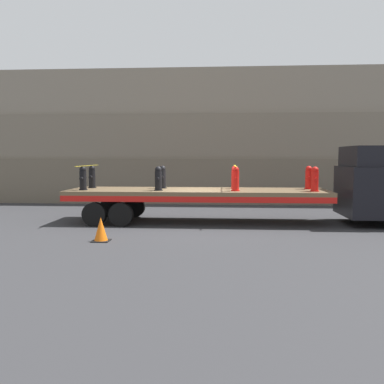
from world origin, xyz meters
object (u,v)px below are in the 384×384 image
object	(u,v)px
fire_hydrant_black_near_1	(158,179)
fire_hydrant_red_far_3	(309,178)
fire_hydrant_black_near_0	(83,178)
fire_hydrant_black_far_1	(163,177)
truck_cab	(381,185)
traffic_cone	(101,229)
fire_hydrant_red_near_3	(315,179)
fire_hydrant_black_far_0	(92,177)
fire_hydrant_red_far_2	(235,178)
flatbed_trailer	(182,195)
fire_hydrant_red_near_2	(236,179)

from	to	relation	value
fire_hydrant_black_near_1	fire_hydrant_red_far_3	distance (m)	5.57
fire_hydrant_black_near_0	fire_hydrant_black_near_1	xyz separation A→B (m)	(2.73, 0.00, 0.00)
fire_hydrant_black_near_0	fire_hydrant_black_far_1	world-z (taller)	same
truck_cab	fire_hydrant_red_far_3	world-z (taller)	truck_cab
fire_hydrant_red_far_3	traffic_cone	xyz separation A→B (m)	(-6.64, -4.25, -1.29)
truck_cab	fire_hydrant_red_near_3	distance (m)	2.48
traffic_cone	fire_hydrant_red_far_3	bearing A→B (deg)	32.61
truck_cab	fire_hydrant_black_far_1	bearing A→B (deg)	176.09
fire_hydrant_black_far_0	fire_hydrant_black_far_1	world-z (taller)	same
fire_hydrant_black_far_1	fire_hydrant_red_far_2	xyz separation A→B (m)	(2.73, 0.00, 0.00)
truck_cab	fire_hydrant_black_near_0	size ratio (longest dim) A/B	3.22
fire_hydrant_red_far_2	fire_hydrant_red_far_3	size ratio (longest dim) A/B	1.00
fire_hydrant_black_near_1	fire_hydrant_red_far_2	bearing A→B (deg)	21.50
fire_hydrant_red_far_3	traffic_cone	distance (m)	7.99
truck_cab	fire_hydrant_red_near_3	world-z (taller)	truck_cab
truck_cab	fire_hydrant_black_far_0	bearing A→B (deg)	177.10
fire_hydrant_black_near_0	fire_hydrant_red_near_3	bearing A→B (deg)	0.00
fire_hydrant_red_far_2	fire_hydrant_black_near_0	bearing A→B (deg)	-168.86
truck_cab	fire_hydrant_black_far_1	size ratio (longest dim) A/B	3.22
truck_cab	flatbed_trailer	distance (m)	7.08
fire_hydrant_black_far_0	fire_hydrant_red_far_2	bearing A→B (deg)	0.00
traffic_cone	flatbed_trailer	bearing A→B (deg)	61.91
flatbed_trailer	fire_hydrant_black_near_1	distance (m)	1.16
fire_hydrant_red_near_2	traffic_cone	bearing A→B (deg)	-140.94
fire_hydrant_black_far_1	fire_hydrant_red_far_2	bearing A→B (deg)	0.00
fire_hydrant_red_near_2	fire_hydrant_red_near_3	size ratio (longest dim) A/B	1.00
fire_hydrant_black_near_1	fire_hydrant_red_near_3	xyz separation A→B (m)	(5.46, 0.00, 0.00)
fire_hydrant_black_near_0	traffic_cone	world-z (taller)	fire_hydrant_black_near_0
flatbed_trailer	fire_hydrant_black_near_0	xyz separation A→B (m)	(-3.53, -0.54, 0.64)
fire_hydrant_red_near_3	traffic_cone	world-z (taller)	fire_hydrant_red_near_3
fire_hydrant_black_near_0	fire_hydrant_red_far_2	bearing A→B (deg)	11.14
traffic_cone	fire_hydrant_red_near_2	bearing A→B (deg)	39.06
fire_hydrant_red_far_3	fire_hydrant_red_near_2	bearing A→B (deg)	-158.50
fire_hydrant_black_near_0	fire_hydrant_red_near_2	world-z (taller)	same
fire_hydrant_red_far_3	truck_cab	bearing A→B (deg)	-12.58
fire_hydrant_red_near_2	traffic_cone	distance (m)	5.20
truck_cab	fire_hydrant_black_far_0	size ratio (longest dim) A/B	3.22
fire_hydrant_red_far_2	fire_hydrant_black_far_1	bearing A→B (deg)	180.00
fire_hydrant_black_far_0	fire_hydrant_black_far_1	xyz separation A→B (m)	(2.73, 0.00, 0.00)
fire_hydrant_red_near_3	traffic_cone	xyz separation A→B (m)	(-6.64, -3.17, -1.29)
flatbed_trailer	fire_hydrant_red_near_2	bearing A→B (deg)	-15.57
truck_cab	fire_hydrant_black_near_1	world-z (taller)	truck_cab
fire_hydrant_red_far_3	fire_hydrant_black_far_1	bearing A→B (deg)	180.00
fire_hydrant_black_near_1	fire_hydrant_red_near_2	distance (m)	2.73
fire_hydrant_red_near_2	fire_hydrant_black_far_1	bearing A→B (deg)	158.50
fire_hydrant_black_far_0	fire_hydrant_red_near_2	distance (m)	5.57
flatbed_trailer	fire_hydrant_red_near_2	distance (m)	2.10
fire_hydrant_black_near_0	fire_hydrant_black_far_0	xyz separation A→B (m)	(0.00, 1.08, 0.00)
fire_hydrant_black_near_1	fire_hydrant_black_far_1	xyz separation A→B (m)	(0.00, 1.08, 0.00)
fire_hydrant_black_near_0	fire_hydrant_red_far_3	world-z (taller)	same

